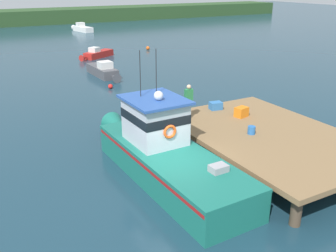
{
  "coord_description": "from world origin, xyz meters",
  "views": [
    {
      "loc": [
        -6.31,
        -11.12,
        7.26
      ],
      "look_at": [
        1.2,
        2.33,
        1.4
      ],
      "focal_mm": 41.15,
      "sensor_mm": 36.0,
      "label": 1
    }
  ],
  "objects": [
    {
      "name": "mooring_buoy_spare_mooring",
      "position": [
        3.07,
        14.11,
        0.17
      ],
      "size": [
        0.33,
        0.33,
        0.33
      ],
      "primitive_type": "sphere",
      "color": "red",
      "rests_on": "ground"
    },
    {
      "name": "crate_stack_near_edge",
      "position": [
        5.1,
        2.2,
        1.43
      ],
      "size": [
        0.68,
        0.56,
        0.46
      ],
      "primitive_type": "cube",
      "rotation": [
        0.0,
        0.0,
        0.22
      ],
      "color": "orange",
      "rests_on": "dock"
    },
    {
      "name": "deckhand_by_the_boat",
      "position": [
        2.76,
        3.19,
        2.06
      ],
      "size": [
        0.36,
        0.22,
        1.63
      ],
      "color": "#383842",
      "rests_on": "dock"
    },
    {
      "name": "crate_stack_mid_dock",
      "position": [
        4.69,
        3.69,
        1.39
      ],
      "size": [
        0.66,
        0.53,
        0.38
      ],
      "primitive_type": "cube",
      "rotation": [
        0.0,
        0.0,
        -0.16
      ],
      "color": "#3370B2",
      "rests_on": "dock"
    },
    {
      "name": "ground_plane",
      "position": [
        0.0,
        0.0,
        0.0
      ],
      "size": [
        200.0,
        200.0,
        0.0
      ],
      "primitive_type": "plane",
      "color": "#193847"
    },
    {
      "name": "mooring_buoy_inshore",
      "position": [
        12.65,
        27.42,
        0.2
      ],
      "size": [
        0.4,
        0.4,
        0.4
      ],
      "primitive_type": "sphere",
      "color": "#EA5B19",
      "rests_on": "ground"
    },
    {
      "name": "moored_boat_near_channel",
      "position": [
        6.15,
        25.77,
        0.37
      ],
      "size": [
        4.08,
        2.87,
        1.08
      ],
      "color": "red",
      "rests_on": "ground"
    },
    {
      "name": "moored_boat_off_the_point",
      "position": [
        4.01,
        17.92,
        0.43
      ],
      "size": [
        1.37,
        4.97,
        1.26
      ],
      "color": "#4C4C51",
      "rests_on": "ground"
    },
    {
      "name": "main_fishing_boat",
      "position": [
        0.19,
        0.89,
        1.01
      ],
      "size": [
        2.74,
        9.84,
        4.8
      ],
      "color": "#196B5B",
      "rests_on": "ground"
    },
    {
      "name": "bait_bucket",
      "position": [
        4.06,
        0.26,
        1.37
      ],
      "size": [
        0.32,
        0.32,
        0.34
      ],
      "primitive_type": "cylinder",
      "color": "#2866B2",
      "rests_on": "dock"
    },
    {
      "name": "dock",
      "position": [
        4.8,
        0.0,
        1.07
      ],
      "size": [
        6.0,
        9.0,
        1.2
      ],
      "color": "#4C3D2D",
      "rests_on": "ground"
    },
    {
      "name": "moored_boat_far_right",
      "position": [
        11.29,
        47.09,
        0.44
      ],
      "size": [
        2.05,
        5.14,
        1.28
      ],
      "color": "white",
      "rests_on": "ground"
    }
  ]
}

